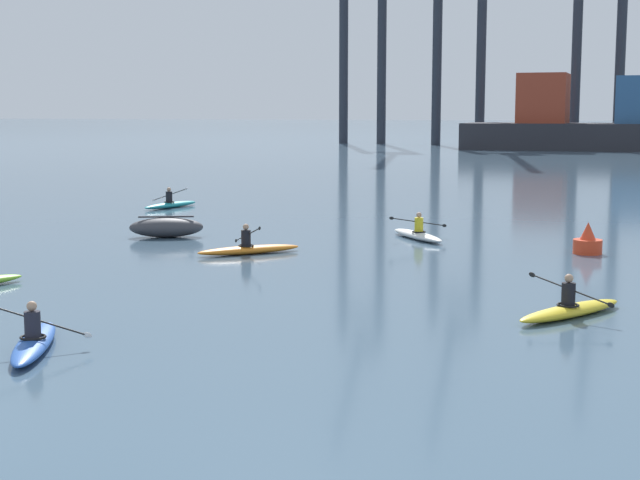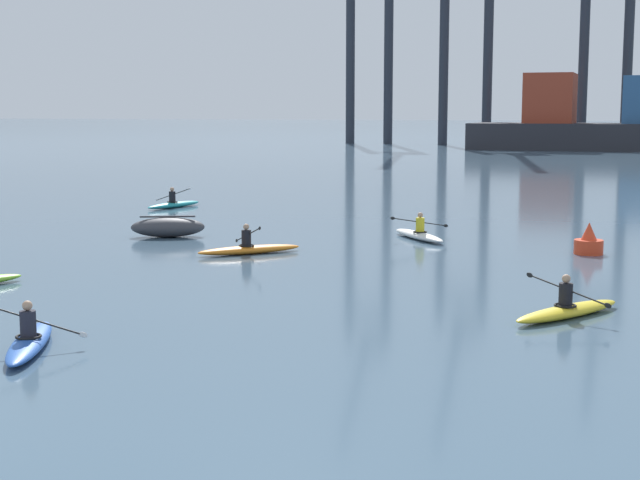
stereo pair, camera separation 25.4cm
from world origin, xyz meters
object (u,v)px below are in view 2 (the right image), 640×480
object	(u,v)px
kayak_orange	(249,248)
kayak_yellow	(568,309)
kayak_teal	(174,204)
gantry_crane_west_mid	(466,11)
channel_buoy	(589,243)
gantry_crane_west	(369,2)
capsized_dinghy	(168,227)
kayak_blue	(30,340)
kayak_white	(419,234)
gantry_crane_east_mid	(607,16)

from	to	relation	value
kayak_orange	kayak_yellow	distance (m)	11.91
kayak_teal	kayak_orange	bearing A→B (deg)	-52.70
gantry_crane_west_mid	channel_buoy	world-z (taller)	gantry_crane_west_mid
gantry_crane_west	capsized_dinghy	size ratio (longest dim) A/B	13.92
capsized_dinghy	kayak_blue	size ratio (longest dim) A/B	0.85
channel_buoy	kayak_white	world-z (taller)	channel_buoy
gantry_crane_east_mid	kayak_teal	xyz separation A→B (m)	(-14.57, -82.72, -15.56)
kayak_orange	kayak_teal	xyz separation A→B (m)	(-9.00, 11.82, 0.00)
gantry_crane_west	kayak_yellow	size ratio (longest dim) A/B	12.26
kayak_blue	kayak_yellow	bearing A→B (deg)	33.98
gantry_crane_west_mid	gantry_crane_east_mid	xyz separation A→B (m)	(16.86, 1.61, -0.96)
gantry_crane_west_mid	gantry_crane_east_mid	bearing A→B (deg)	5.44
gantry_crane_east_mid	channel_buoy	world-z (taller)	gantry_crane_east_mid
gantry_crane_east_mid	kayak_yellow	bearing A→B (deg)	-87.34
channel_buoy	kayak_blue	bearing A→B (deg)	-119.89
gantry_crane_west_mid	kayak_teal	size ratio (longest dim) A/B	10.54
capsized_dinghy	kayak_orange	bearing A→B (deg)	-31.76
capsized_dinghy	kayak_white	world-z (taller)	kayak_white
gantry_crane_west_mid	kayak_teal	xyz separation A→B (m)	(2.30, -81.12, -16.53)
gantry_crane_east_mid	kayak_blue	distance (m)	108.12
kayak_teal	kayak_yellow	world-z (taller)	kayak_teal
gantry_crane_east_mid	capsized_dinghy	xyz separation A→B (m)	(-9.89, -91.87, -15.38)
kayak_yellow	kayak_blue	size ratio (longest dim) A/B	0.97
gantry_crane_west_mid	capsized_dinghy	bearing A→B (deg)	-85.58
kayak_teal	kayak_white	bearing A→B (deg)	-27.01
kayak_blue	kayak_orange	bearing A→B (deg)	94.30
gantry_crane_west_mid	kayak_yellow	size ratio (longest dim) A/B	11.33
kayak_white	channel_buoy	bearing A→B (deg)	-15.10
kayak_orange	kayak_white	size ratio (longest dim) A/B	0.95
gantry_crane_west	kayak_teal	distance (m)	86.40
gantry_crane_east_mid	kayak_orange	size ratio (longest dim) A/B	10.97
gantry_crane_east_mid	kayak_blue	bearing A→B (deg)	-92.48
kayak_orange	kayak_white	xyz separation A→B (m)	(4.22, 5.07, 0.00)
capsized_dinghy	kayak_teal	distance (m)	10.27
gantry_crane_west	kayak_yellow	xyz separation A→B (m)	(34.71, -100.91, -18.26)
kayak_white	gantry_crane_east_mid	bearing A→B (deg)	89.14
capsized_dinghy	channel_buoy	size ratio (longest dim) A/B	2.82
kayak_white	kayak_teal	distance (m)	14.84
capsized_dinghy	kayak_teal	bearing A→B (deg)	117.11
kayak_yellow	kayak_orange	bearing A→B (deg)	149.34
kayak_yellow	gantry_crane_east_mid	bearing A→B (deg)	92.66
kayak_orange	capsized_dinghy	bearing A→B (deg)	148.24
gantry_crane_west	kayak_orange	distance (m)	99.63
gantry_crane_east_mid	kayak_yellow	xyz separation A→B (m)	(4.68, -100.61, -15.56)
gantry_crane_west	kayak_orange	xyz separation A→B (m)	(24.47, -94.84, -18.26)
gantry_crane_east_mid	kayak_orange	world-z (taller)	gantry_crane_east_mid
gantry_crane_west	kayak_teal	world-z (taller)	gantry_crane_west
capsized_dinghy	gantry_crane_west_mid	bearing A→B (deg)	94.42
gantry_crane_west_mid	capsized_dinghy	size ratio (longest dim) A/B	12.87
gantry_crane_west	kayak_orange	bearing A→B (deg)	-75.53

